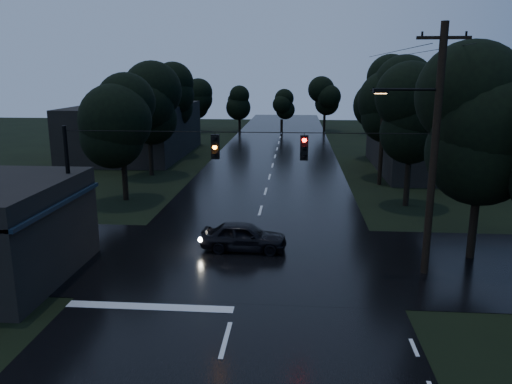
# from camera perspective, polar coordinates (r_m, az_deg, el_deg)

# --- Properties ---
(main_road) EXTENTS (12.00, 120.00, 0.02)m
(main_road) POSITION_cam_1_polar(r_m,az_deg,el_deg) (39.82, 1.56, 1.71)
(main_road) COLOR black
(main_road) RESTS_ON ground
(cross_street) EXTENTS (60.00, 9.00, 0.02)m
(cross_street) POSITION_cam_1_polar(r_m,az_deg,el_deg) (22.54, -0.98, -7.65)
(cross_street) COLOR black
(cross_street) RESTS_ON ground
(building_far_right) EXTENTS (10.00, 14.00, 4.40)m
(building_far_right) POSITION_cam_1_polar(r_m,az_deg,el_deg) (44.94, 20.07, 5.10)
(building_far_right) COLOR black
(building_far_right) RESTS_ON ground
(building_far_left) EXTENTS (10.00, 16.00, 5.00)m
(building_far_left) POSITION_cam_1_polar(r_m,az_deg,el_deg) (51.80, -13.56, 6.89)
(building_far_left) COLOR black
(building_far_left) RESTS_ON ground
(utility_pole_main) EXTENTS (3.50, 0.30, 10.00)m
(utility_pole_main) POSITION_cam_1_polar(r_m,az_deg,el_deg) (20.82, 19.49, 4.79)
(utility_pole_main) COLOR black
(utility_pole_main) RESTS_ON ground
(utility_pole_far) EXTENTS (2.00, 0.30, 7.50)m
(utility_pole_far) POSITION_cam_1_polar(r_m,az_deg,el_deg) (37.68, 14.21, 6.61)
(utility_pole_far) COLOR black
(utility_pole_far) RESTS_ON ground
(anchor_pole_left) EXTENTS (0.18, 0.18, 6.00)m
(anchor_pole_left) POSITION_cam_1_polar(r_m,az_deg,el_deg) (22.69, -20.47, -0.45)
(anchor_pole_left) COLOR black
(anchor_pole_left) RESTS_ON ground
(span_signals) EXTENTS (15.00, 0.37, 1.12)m
(span_signals) POSITION_cam_1_polar(r_m,az_deg,el_deg) (20.18, 0.26, 5.26)
(span_signals) COLOR black
(span_signals) RESTS_ON ground
(tree_corner_near) EXTENTS (4.48, 4.48, 9.44)m
(tree_corner_near) POSITION_cam_1_polar(r_m,az_deg,el_deg) (23.40, 24.60, 7.04)
(tree_corner_near) COLOR black
(tree_corner_near) RESTS_ON ground
(tree_left_a) EXTENTS (3.92, 3.92, 8.26)m
(tree_left_a) POSITION_cam_1_polar(r_m,az_deg,el_deg) (32.97, -15.16, 8.01)
(tree_left_a) COLOR black
(tree_left_a) RESTS_ON ground
(tree_left_b) EXTENTS (4.20, 4.20, 8.85)m
(tree_left_b) POSITION_cam_1_polar(r_m,az_deg,el_deg) (40.71, -12.21, 9.66)
(tree_left_b) COLOR black
(tree_left_b) RESTS_ON ground
(tree_left_c) EXTENTS (4.48, 4.48, 9.44)m
(tree_left_c) POSITION_cam_1_polar(r_m,az_deg,el_deg) (50.48, -9.61, 10.89)
(tree_left_c) COLOR black
(tree_left_c) RESTS_ON ground
(tree_right_a) EXTENTS (4.20, 4.20, 8.85)m
(tree_right_a) POSITION_cam_1_polar(r_m,az_deg,el_deg) (31.78, 17.40, 8.36)
(tree_right_a) COLOR black
(tree_right_a) RESTS_ON ground
(tree_right_b) EXTENTS (4.48, 4.48, 9.44)m
(tree_right_b) POSITION_cam_1_polar(r_m,az_deg,el_deg) (39.70, 15.80, 9.92)
(tree_right_b) COLOR black
(tree_right_b) RESTS_ON ground
(tree_right_c) EXTENTS (4.76, 4.76, 10.03)m
(tree_right_c) POSITION_cam_1_polar(r_m,az_deg,el_deg) (49.62, 14.34, 11.06)
(tree_right_c) COLOR black
(tree_right_c) RESTS_ON ground
(car) EXTENTS (4.04, 1.74, 1.36)m
(car) POSITION_cam_1_polar(r_m,az_deg,el_deg) (23.40, -1.39, -5.08)
(car) COLOR black
(car) RESTS_ON ground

